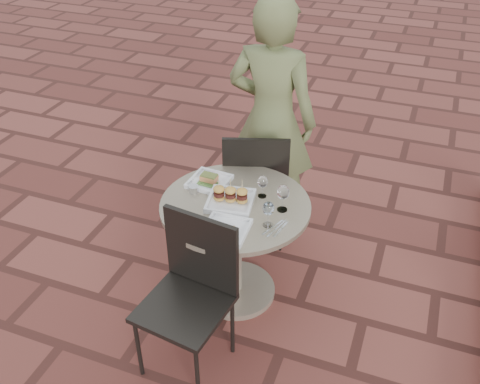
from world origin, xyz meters
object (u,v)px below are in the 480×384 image
(diner, at_px, (272,120))
(plate_tuna, at_px, (226,229))
(chair_far, at_px, (256,180))
(chair_near, at_px, (192,283))
(plate_salmon, at_px, (209,181))
(plate_sliders, at_px, (230,198))
(cafe_table, at_px, (235,236))

(diner, relative_size, plate_tuna, 6.89)
(chair_far, height_order, chair_near, same)
(plate_salmon, xyz_separation_m, plate_sliders, (0.20, -0.15, 0.02))
(chair_near, xyz_separation_m, plate_tuna, (0.09, 0.27, 0.20))
(cafe_table, distance_m, chair_far, 0.55)
(cafe_table, xyz_separation_m, diner, (-0.04, 0.82, 0.40))
(plate_salmon, bearing_deg, plate_tuna, -55.90)
(plate_tuna, bearing_deg, chair_far, 97.49)
(chair_far, height_order, plate_salmon, chair_far)
(chair_far, distance_m, chair_near, 1.08)
(diner, relative_size, plate_salmon, 7.06)
(cafe_table, xyz_separation_m, plate_tuna, (0.05, -0.27, 0.26))
(chair_far, height_order, plate_sliders, chair_far)
(plate_sliders, height_order, plate_tuna, plate_sliders)
(cafe_table, height_order, chair_near, chair_near)
(cafe_table, bearing_deg, chair_near, -94.38)
(chair_far, distance_m, plate_sliders, 0.59)
(chair_near, height_order, plate_tuna, chair_near)
(cafe_table, height_order, plate_sliders, plate_sliders)
(chair_far, relative_size, plate_sliders, 3.02)
(chair_near, height_order, plate_sliders, chair_near)
(cafe_table, relative_size, plate_sliders, 2.92)
(cafe_table, bearing_deg, plate_tuna, -80.06)
(diner, relative_size, plate_sliders, 5.72)
(diner, bearing_deg, plate_tuna, 96.85)
(cafe_table, relative_size, plate_salmon, 3.61)
(chair_far, relative_size, chair_near, 1.00)
(cafe_table, height_order, plate_salmon, plate_salmon)
(plate_salmon, bearing_deg, plate_sliders, -36.25)
(chair_near, bearing_deg, plate_salmon, 112.97)
(chair_far, distance_m, plate_salmon, 0.48)
(plate_sliders, bearing_deg, chair_far, 93.32)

